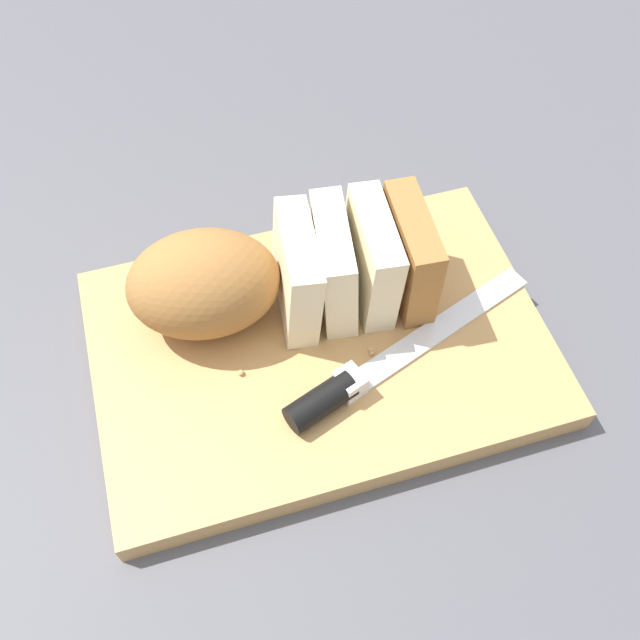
{
  "coord_description": "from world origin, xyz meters",
  "views": [
    {
      "loc": [
        -0.09,
        -0.31,
        0.54
      ],
      "look_at": [
        0.0,
        0.0,
        0.05
      ],
      "focal_mm": 40.16,
      "sensor_mm": 36.0,
      "label": 1
    }
  ],
  "objects": [
    {
      "name": "bread_knife",
      "position": [
        0.01,
        -0.05,
        0.03
      ],
      "size": [
        0.24,
        0.1,
        0.02
      ],
      "rotation": [
        0.0,
        0.0,
        0.34
      ],
      "color": "silver",
      "rests_on": "cutting_board"
    },
    {
      "name": "ground_plane",
      "position": [
        0.0,
        0.0,
        0.0
      ],
      "size": [
        3.0,
        3.0,
        0.0
      ],
      "primitive_type": "plane",
      "color": "#4C4C51"
    },
    {
      "name": "cutting_board",
      "position": [
        0.0,
        0.0,
        0.01
      ],
      "size": [
        0.38,
        0.26,
        0.02
      ],
      "primitive_type": "cube",
      "rotation": [
        0.0,
        0.0,
        -0.01
      ],
      "color": "tan",
      "rests_on": "ground_plane"
    },
    {
      "name": "crumb_near_loaf",
      "position": [
        0.04,
        -0.03,
        0.03
      ],
      "size": [
        0.0,
        0.0,
        0.0
      ],
      "primitive_type": "sphere",
      "color": "tan",
      "rests_on": "cutting_board"
    },
    {
      "name": "bread_loaf",
      "position": [
        -0.03,
        0.05,
        0.07
      ],
      "size": [
        0.26,
        0.12,
        0.09
      ],
      "rotation": [
        0.0,
        0.0,
        -0.13
      ],
      "color": "#996633",
      "rests_on": "cutting_board"
    },
    {
      "name": "crumb_stray_left",
      "position": [
        0.04,
        -0.02,
        0.03
      ],
      "size": [
        0.0,
        0.0,
        0.0
      ],
      "primitive_type": "sphere",
      "color": "tan",
      "rests_on": "cutting_board"
    },
    {
      "name": "crumb_near_knife",
      "position": [
        -0.07,
        -0.01,
        0.03
      ],
      "size": [
        0.0,
        0.0,
        0.0
      ],
      "primitive_type": "sphere",
      "color": "tan",
      "rests_on": "cutting_board"
    }
  ]
}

